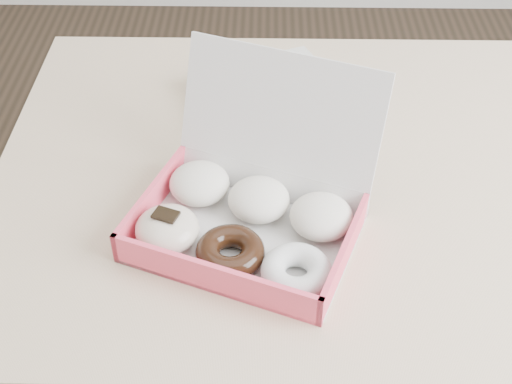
{
  "coord_description": "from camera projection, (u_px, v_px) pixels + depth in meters",
  "views": [
    {
      "loc": [
        -0.18,
        -0.86,
        1.47
      ],
      "look_at": [
        -0.19,
        -0.15,
        0.83
      ],
      "focal_mm": 50.0,
      "sensor_mm": 36.0,
      "label": 1
    }
  ],
  "objects": [
    {
      "name": "newspapers",
      "position": [
        268.0,
        93.0,
        1.24
      ],
      "size": [
        0.28,
        0.26,
        0.04
      ],
      "primitive_type": "cube",
      "rotation": [
        0.0,
        0.0,
        0.43
      ],
      "color": "silver",
      "rests_on": "table"
    },
    {
      "name": "donut_box",
      "position": [
        248.0,
        212.0,
        0.99
      ],
      "size": [
        0.37,
        0.36,
        0.21
      ],
      "rotation": [
        0.0,
        0.0,
        -0.37
      ],
      "color": "silver",
      "rests_on": "table"
    },
    {
      "name": "table",
      "position": [
        372.0,
        204.0,
        1.17
      ],
      "size": [
        1.2,
        0.8,
        0.75
      ],
      "color": "tan",
      "rests_on": "ground"
    }
  ]
}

